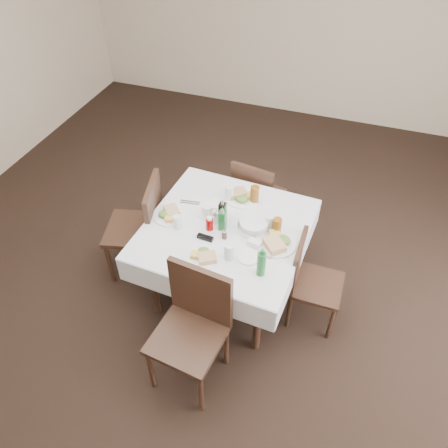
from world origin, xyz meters
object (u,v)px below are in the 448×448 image
Objects in this scene: water_s at (229,252)px; green_bottle at (261,263)px; water_w at (177,222)px; bread_basket at (254,225)px; oil_cruet_dark at (222,211)px; water_e at (270,222)px; chair_north at (256,195)px; coffee_mug at (208,211)px; chair_south at (194,321)px; ketchup_bottle at (210,224)px; dining_table at (226,235)px; oil_cruet_green at (223,220)px; chair_east at (308,277)px; chair_west at (143,223)px; water_n at (229,193)px.

water_s is 0.26m from green_bottle.
water_s is 1.15× the size of water_w.
oil_cruet_dark reaches higher than bread_basket.
chair_north is at bearing 113.67° from water_e.
green_bottle is at bearing -38.38° from coffee_mug.
chair_south is 0.75m from ketchup_bottle.
water_e reaches higher than dining_table.
chair_south is at bearing -102.52° from bread_basket.
green_bottle is at bearing -43.44° from dining_table.
water_w is 0.35m from oil_cruet_green.
chair_south is 1.20× the size of chair_east.
chair_north is 3.88× the size of oil_cruet_green.
oil_cruet_green reaches higher than chair_west.
chair_west is (-0.79, 0.78, -0.01)m from chair_south.
chair_south is 1.01× the size of chair_west.
chair_west is at bearing 176.34° from oil_cruet_green.
green_bottle reaches higher than water_s.
bread_basket is at bearing -3.47° from oil_cruet_dark.
coffee_mug is (-0.87, 0.11, 0.34)m from chair_east.
ketchup_bottle is 0.81× the size of coffee_mug.
bread_basket is at bearing 1.74° from chair_west.
oil_cruet_green reaches higher than coffee_mug.
chair_east is 3.78× the size of oil_cruet_dark.
water_e is at bearing 20.52° from ketchup_bottle.
coffee_mug is at bearing 115.59° from ketchup_bottle.
chair_west is 0.98m from water_s.
chair_north is 0.79m from coffee_mug.
chair_north is at bearing 107.22° from green_bottle.
water_e is 1.05× the size of ketchup_bottle.
oil_cruet_green is at bearing 139.79° from green_bottle.
ketchup_bottle is (-0.24, 0.24, -0.01)m from water_s.
chair_north is (0.03, 0.78, -0.18)m from dining_table.
chair_north is 0.80m from oil_cruet_dark.
bread_basket reaches higher than dining_table.
water_s is at bearing -116.36° from water_e.
dining_table is 11.12× the size of water_w.
dining_table is 9.70× the size of water_s.
coffee_mug is (-0.10, -0.25, -0.02)m from water_n.
coffee_mug is (-0.07, 0.14, -0.01)m from ketchup_bottle.
chair_north is at bearing 87.88° from dining_table.
coffee_mug is at bearing 5.83° from chair_west.
water_n reaches higher than coffee_mug.
chair_north is at bearing 80.65° from ketchup_bottle.
green_bottle is (1.14, -0.39, 0.31)m from chair_west.
bread_basket is (0.21, 0.05, 0.13)m from dining_table.
chair_east is 1.10m from water_w.
chair_east is at bearing -9.30° from bread_basket.
oil_cruet_green is (-0.05, 0.73, 0.30)m from chair_south.
chair_west is 4.13× the size of green_bottle.
oil_cruet_dark is (-0.18, 0.36, 0.03)m from water_s.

